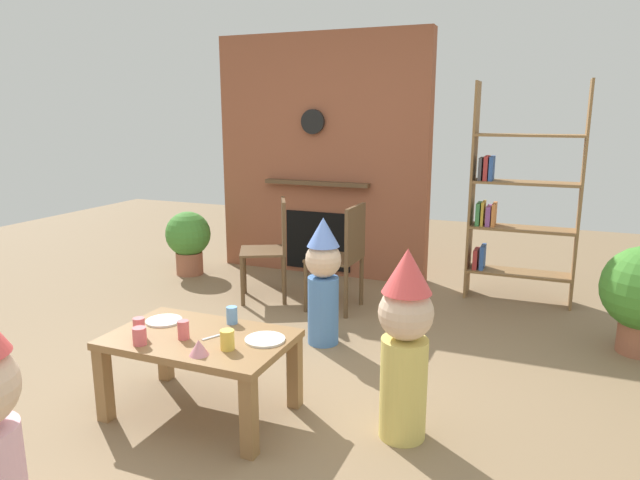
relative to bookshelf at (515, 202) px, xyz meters
name	(u,v)px	position (x,y,z in m)	size (l,w,h in m)	color
ground_plane	(271,395)	(-1.16, -2.40, -0.88)	(12.00, 12.00, 0.00)	#846B4C
brick_fireplace_feature	(322,158)	(-1.89, 0.20, 0.31)	(2.20, 0.28, 2.40)	#935138
bookshelf	(515,202)	(0.00, 0.00, 0.00)	(0.90, 0.28, 1.90)	olive
coffee_table	(200,349)	(-1.42, -2.72, -0.50)	(0.98, 0.61, 0.46)	olive
paper_cup_near_left	(140,336)	(-1.64, -2.93, -0.38)	(0.07, 0.07, 0.09)	#E5666B
paper_cup_near_right	(183,330)	(-1.48, -2.78, -0.37)	(0.06, 0.06, 0.10)	#E5666B
paper_cup_center	(232,315)	(-1.35, -2.49, -0.37)	(0.06, 0.06, 0.10)	#669EE0
paper_cup_far_left	(139,328)	(-1.71, -2.86, -0.37)	(0.06, 0.06, 0.11)	#E5666B
paper_cup_far_right	(227,340)	(-1.19, -2.81, -0.37)	(0.07, 0.07, 0.10)	#F2CC4C
paper_plate_front	(265,339)	(-1.06, -2.64, -0.42)	(0.22, 0.22, 0.01)	white
paper_plate_rear	(164,321)	(-1.73, -2.62, -0.42)	(0.21, 0.21, 0.01)	white
birthday_cake_slice	(199,347)	(-1.28, -2.93, -0.38)	(0.10, 0.10, 0.08)	pink
table_fork	(215,336)	(-1.34, -2.70, -0.42)	(0.15, 0.02, 0.01)	silver
child_in_pink	(405,340)	(-0.34, -2.52, -0.35)	(0.28, 0.28, 1.00)	#E0CC66
child_by_the_chairs	(323,278)	(-1.17, -1.55, -0.39)	(0.26, 0.26, 0.93)	#4C7FC6
dining_chair_left	(273,243)	(-1.96, -0.78, -0.37)	(0.54, 0.54, 0.90)	brown
dining_chair_middle	(345,251)	(-1.27, -0.83, -0.37)	(0.41, 0.41, 0.90)	brown
potted_plant_short	(188,238)	(-3.12, -0.41, -0.50)	(0.46, 0.46, 0.65)	#9E5B42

